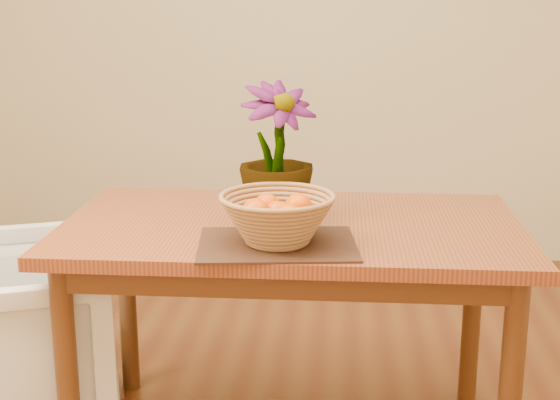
# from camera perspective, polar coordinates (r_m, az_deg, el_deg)

# --- Properties ---
(wall_back) EXTENTS (4.00, 0.02, 2.70)m
(wall_back) POSITION_cam_1_polar(r_m,az_deg,el_deg) (4.24, 2.59, 13.57)
(wall_back) COLOR beige
(wall_back) RESTS_ON floor
(table) EXTENTS (1.40, 0.80, 0.75)m
(table) POSITION_cam_1_polar(r_m,az_deg,el_deg) (2.41, 0.85, -3.63)
(table) COLOR brown
(table) RESTS_ON floor
(placemat) EXTENTS (0.47, 0.37, 0.01)m
(placemat) POSITION_cam_1_polar(r_m,az_deg,el_deg) (2.16, -0.20, -3.25)
(placemat) COLOR #3E2016
(placemat) RESTS_ON table
(wicker_basket) EXTENTS (0.32, 0.32, 0.13)m
(wicker_basket) POSITION_cam_1_polar(r_m,az_deg,el_deg) (2.14, -0.20, -1.51)
(wicker_basket) COLOR #A37643
(wicker_basket) RESTS_ON placemat
(orange_pile) EXTENTS (0.19, 0.18, 0.08)m
(orange_pile) POSITION_cam_1_polar(r_m,az_deg,el_deg) (2.14, -0.20, -0.80)
(orange_pile) COLOR #ED6203
(orange_pile) RESTS_ON wicker_basket
(potted_plant) EXTENTS (0.33, 0.33, 0.42)m
(potted_plant) POSITION_cam_1_polar(r_m,az_deg,el_deg) (2.36, -0.26, 3.48)
(potted_plant) COLOR #1D4F16
(potted_plant) RESTS_ON table
(armchair) EXTENTS (0.86, 0.89, 0.72)m
(armchair) POSITION_cam_1_polar(r_m,az_deg,el_deg) (2.71, -19.80, -9.28)
(armchair) COLOR gray
(armchair) RESTS_ON floor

